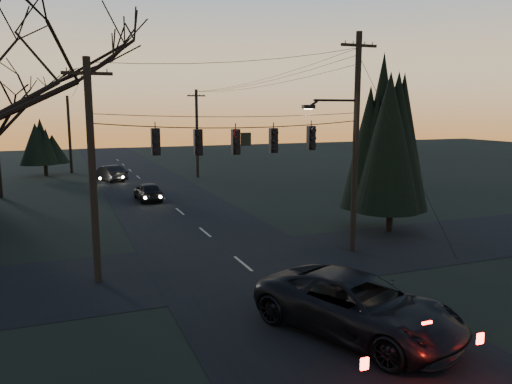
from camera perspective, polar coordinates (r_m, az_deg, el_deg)
name	(u,v)px	position (r m, az deg, el deg)	size (l,w,h in m)	color
ground_plane	(381,378)	(13.59, 14.13, -19.95)	(160.00, 160.00, 0.00)	black
main_road	(187,218)	(31.07, -7.86, -2.92)	(8.00, 120.00, 0.02)	black
cross_road	(243,264)	(21.79, -1.49, -8.20)	(60.00, 7.00, 0.02)	black
utility_pole_right	(352,251)	(24.16, 10.94, -6.62)	(5.00, 0.30, 10.00)	black
utility_pole_left	(98,281)	(20.63, -17.57, -9.71)	(1.80, 0.30, 8.50)	black
utility_pole_far_r	(198,177)	(49.60, -6.66, 1.71)	(1.80, 0.30, 8.50)	black
utility_pole_far_l	(72,173)	(55.91, -20.31, 2.05)	(0.30, 0.30, 8.00)	black
span_signal_assembly	(237,141)	(20.73, -2.18, 5.89)	(11.50, 0.44, 1.49)	black
evergreen_right	(393,140)	(27.71, 15.38, 5.79)	(4.06, 4.06, 8.83)	black
evergreen_dist	(44,141)	(54.12, -23.07, 5.35)	(3.29, 3.29, 5.76)	black
suv_near	(357,306)	(15.38, 11.50, -12.64)	(2.91, 6.32, 1.76)	black
sedan_oncoming_a	(148,191)	(37.33, -12.21, 0.07)	(1.60, 3.99, 1.36)	black
sedan_oncoming_b	(109,173)	(48.60, -16.44, 2.08)	(1.52, 4.36, 1.44)	black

